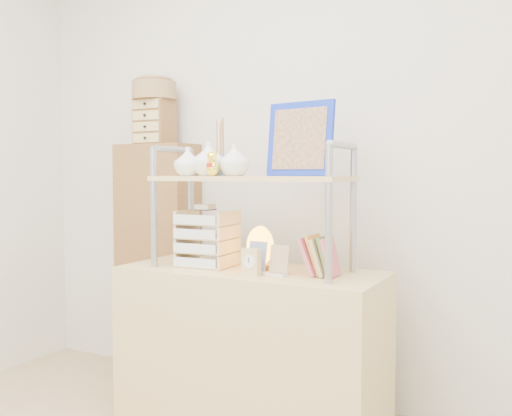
{
  "coord_description": "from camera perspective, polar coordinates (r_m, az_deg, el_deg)",
  "views": [
    {
      "loc": [
        1.23,
        -1.04,
        1.18
      ],
      "look_at": [
        0.03,
        1.2,
        1.03
      ],
      "focal_mm": 40.0,
      "sensor_mm": 36.0,
      "label": 1
    }
  ],
  "objects": [
    {
      "name": "letter_tray",
      "position": [
        2.68,
        -5.04,
        -3.34
      ],
      "size": [
        0.25,
        0.24,
        0.29
      ],
      "color": "#D6B080",
      "rests_on": "desk"
    },
    {
      "name": "hutch",
      "position": [
        2.59,
        -1.24,
        3.4
      ],
      "size": [
        0.9,
        0.34,
        0.75
      ],
      "color": "#9498A1",
      "rests_on": "desk"
    },
    {
      "name": "woven_basket",
      "position": [
        3.33,
        -10.15,
        11.46
      ],
      "size": [
        0.25,
        0.25,
        0.1
      ],
      "primitive_type": "cylinder",
      "color": "olive",
      "rests_on": "drawer_chest"
    },
    {
      "name": "drawer_chest",
      "position": [
        3.31,
        -10.15,
        8.46
      ],
      "size": [
        0.2,
        0.16,
        0.25
      ],
      "color": "brown",
      "rests_on": "cabinet"
    },
    {
      "name": "postcard_stand",
      "position": [
        2.47,
        1.12,
        -5.72
      ],
      "size": [
        0.2,
        0.07,
        0.14
      ],
      "color": "white",
      "rests_on": "desk"
    },
    {
      "name": "salt_lamp",
      "position": [
        2.58,
        0.42,
        -3.94
      ],
      "size": [
        0.13,
        0.12,
        0.2
      ],
      "color": "brown",
      "rests_on": "desk"
    },
    {
      "name": "room_shell",
      "position": [
        1.96,
        -12.53,
        18.51
      ],
      "size": [
        3.42,
        3.41,
        2.61
      ],
      "color": "silver",
      "rests_on": "ground"
    },
    {
      "name": "desk_clock",
      "position": [
        2.43,
        -0.51,
        -5.43
      ],
      "size": [
        0.08,
        0.04,
        0.12
      ],
      "color": "tan",
      "rests_on": "desk"
    },
    {
      "name": "desk",
      "position": [
        2.68,
        -0.52,
        -14.08
      ],
      "size": [
        1.2,
        0.5,
        0.75
      ],
      "primitive_type": "cube",
      "color": "tan",
      "rests_on": "ground"
    },
    {
      "name": "cabinet",
      "position": [
        3.35,
        -9.76,
        -5.3
      ],
      "size": [
        0.45,
        0.24,
        1.35
      ],
      "primitive_type": "cube",
      "rotation": [
        0.0,
        0.0,
        0.01
      ],
      "color": "brown",
      "rests_on": "ground"
    }
  ]
}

